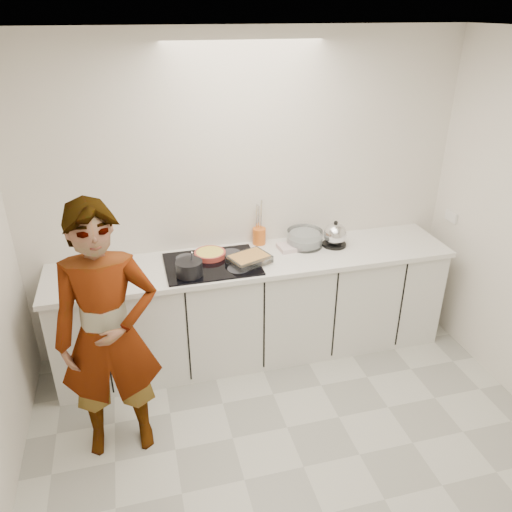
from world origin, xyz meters
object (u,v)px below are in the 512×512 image
object	(u,v)px
kettle	(335,235)
mixing_bowl	(305,239)
hob	(212,264)
cook	(108,336)
saucepan	(189,268)
baking_dish	(249,259)
tart_dish	(210,254)
utensil_crock	(259,236)

from	to	relation	value
kettle	mixing_bowl	bearing A→B (deg)	166.25
hob	cook	distance (m)	1.07
hob	cook	xyz separation A→B (m)	(-0.78, -0.72, -0.03)
hob	saucepan	size ratio (longest dim) A/B	3.44
hob	saucepan	distance (m)	0.25
baking_dish	kettle	distance (m)	0.79
tart_dish	utensil_crock	world-z (taller)	utensil_crock
hob	baking_dish	world-z (taller)	baking_dish
tart_dish	utensil_crock	distance (m)	0.48
hob	kettle	xyz separation A→B (m)	(1.06, 0.08, 0.09)
saucepan	kettle	xyz separation A→B (m)	(1.25, 0.23, 0.03)
baking_dish	utensil_crock	bearing A→B (deg)	63.43
mixing_bowl	saucepan	bearing A→B (deg)	-164.10
hob	baking_dish	distance (m)	0.29
tart_dish	baking_dish	distance (m)	0.33
saucepan	cook	bearing A→B (deg)	-135.30
hob	baking_dish	size ratio (longest dim) A/B	1.96
saucepan	baking_dish	distance (m)	0.48
hob	cook	size ratio (longest dim) A/B	0.41
saucepan	cook	distance (m)	0.83
kettle	saucepan	bearing A→B (deg)	-169.72
kettle	cook	bearing A→B (deg)	-156.24
tart_dish	saucepan	xyz separation A→B (m)	(-0.20, -0.26, 0.03)
kettle	utensil_crock	bearing A→B (deg)	161.52
hob	utensil_crock	distance (m)	0.54
hob	utensil_crock	bearing A→B (deg)	31.95
tart_dish	cook	world-z (taller)	cook
hob	cook	world-z (taller)	cook
tart_dish	kettle	distance (m)	1.05
mixing_bowl	cook	world-z (taller)	cook
saucepan	utensil_crock	distance (m)	0.78
mixing_bowl	tart_dish	bearing A→B (deg)	-178.29
hob	mixing_bowl	distance (m)	0.83
tart_dish	mixing_bowl	distance (m)	0.81
tart_dish	cook	size ratio (longest dim) A/B	0.17
baking_dish	mixing_bowl	world-z (taller)	mixing_bowl
hob	kettle	size ratio (longest dim) A/B	3.18
baking_dish	kettle	bearing A→B (deg)	10.67
saucepan	utensil_crock	size ratio (longest dim) A/B	1.51
utensil_crock	mixing_bowl	bearing A→B (deg)	-21.59
hob	mixing_bowl	size ratio (longest dim) A/B	2.31
cook	kettle	bearing A→B (deg)	24.67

